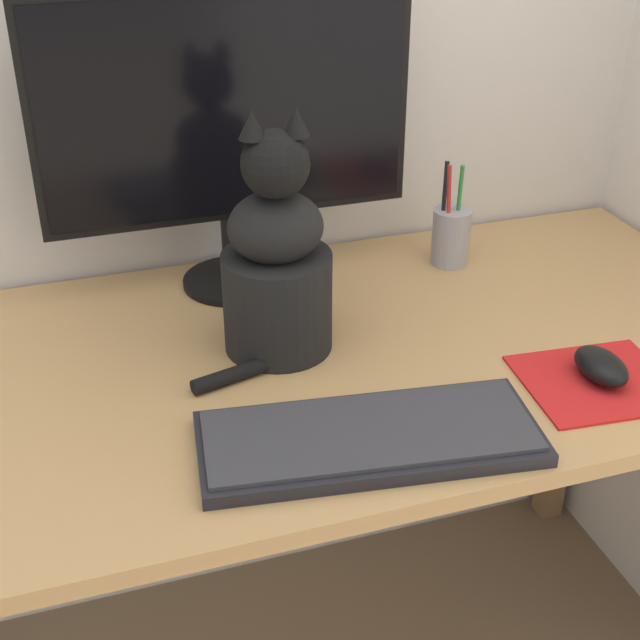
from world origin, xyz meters
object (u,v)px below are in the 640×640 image
(keyboard, at_px, (369,437))
(cat, at_px, (276,265))
(monitor, at_px, (227,124))
(computer_mouse_right, at_px, (601,366))
(pen_cup, at_px, (451,235))

(keyboard, bearing_deg, cat, 107.00)
(monitor, bearing_deg, cat, -86.14)
(keyboard, distance_m, computer_mouse_right, 0.35)
(keyboard, relative_size, cat, 1.24)
(computer_mouse_right, height_order, pen_cup, pen_cup)
(computer_mouse_right, xyz_separation_m, pen_cup, (-0.04, 0.40, 0.03))
(computer_mouse_right, xyz_separation_m, cat, (-0.39, 0.22, 0.11))
(keyboard, distance_m, pen_cup, 0.54)
(monitor, xyz_separation_m, keyboard, (0.06, -0.47, -0.26))
(computer_mouse_right, distance_m, cat, 0.46)
(keyboard, xyz_separation_m, pen_cup, (0.31, 0.43, 0.04))
(computer_mouse_right, bearing_deg, pen_cup, 95.55)
(keyboard, distance_m, cat, 0.29)
(monitor, relative_size, pen_cup, 3.22)
(keyboard, bearing_deg, monitor, 104.45)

